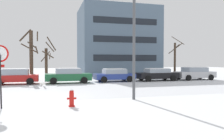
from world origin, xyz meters
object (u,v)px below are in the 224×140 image
Objects in this scene: parked_car_red at (16,76)px; parked_car_blue at (114,75)px; parked_car_silver at (195,73)px; street_lamp at (140,31)px; fire_hydrant at (72,98)px; parked_car_black at (157,74)px; stop_sign at (0,64)px; parked_car_green at (68,75)px.

parked_car_red reaches higher than parked_car_blue.
street_lamp is at bearing -136.57° from parked_car_silver.
parked_car_silver reaches higher than parked_car_red.
fire_hydrant is 12.50m from parked_car_red.
parked_car_red is 0.89× the size of parked_car_black.
parked_car_red is 0.89× the size of parked_car_silver.
stop_sign reaches higher than parked_car_blue.
parked_car_black is at bearing 58.70° from street_lamp.
stop_sign is 0.62× the size of parked_car_silver.
parked_car_blue is at bearing 0.85° from parked_car_red.
parked_car_blue is 4.82m from parked_car_black.
parked_car_green is at bearing -2.12° from parked_car_red.
street_lamp is at bearing -98.67° from parked_car_blue.
stop_sign is 0.62× the size of parked_car_black.
parked_car_green is 9.64m from parked_car_black.
fire_hydrant is 0.19× the size of parked_car_green.
parked_car_black is (6.47, 10.65, -3.13)m from street_lamp.
fire_hydrant is at bearing -93.56° from parked_car_green.
street_lamp is 1.37× the size of parked_car_black.
street_lamp is 11.42m from parked_car_blue.
parked_car_red is 0.97× the size of parked_car_blue.
stop_sign is 0.70× the size of parked_car_red.
parked_car_blue is 0.92× the size of parked_car_black.
parked_car_blue reaches higher than parked_car_black.
parked_car_green reaches higher than parked_car_black.
stop_sign is at bearing -147.93° from parked_car_silver.
parked_car_black is (4.82, -0.21, 0.01)m from parked_car_blue.
street_lamp is at bearing -73.29° from parked_car_green.
parked_car_green is 14.46m from parked_car_silver.
parked_car_silver reaches higher than parked_car_blue.
street_lamp is (6.98, 0.76, 1.84)m from stop_sign.
parked_car_blue is at bearing 81.33° from street_lamp.
parked_car_silver is (14.45, 0.15, 0.01)m from parked_car_green.
stop_sign is 0.67× the size of parked_car_blue.
street_lamp is at bearing 6.24° from stop_sign.
stop_sign is 11.59m from parked_car_red.
stop_sign is at bearing 174.06° from fire_hydrant.
fire_hydrant is 5.29m from street_lamp.
fire_hydrant is 0.13× the size of street_lamp.
parked_car_green is (0.72, 11.62, 0.34)m from fire_hydrant.
parked_car_silver reaches higher than fire_hydrant.
fire_hydrant is at bearing -70.86° from parked_car_red.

